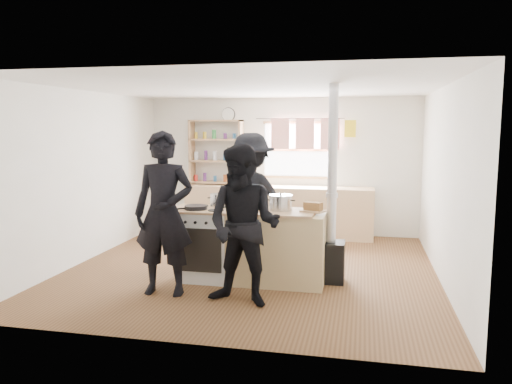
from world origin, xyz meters
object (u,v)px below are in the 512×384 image
Objects in this scene: bread_board at (313,208)px; thermos at (334,179)px; cooking_island at (253,246)px; flue_heater at (331,232)px; stockpot_counter at (281,202)px; stockpot_stove at (219,200)px; person_near_left at (164,214)px; person_far at (251,198)px; roast_tray at (247,206)px; skillet_greens at (196,207)px; person_near_right at (244,226)px.

thermos is at bearing 88.05° from bread_board.
flue_heater is at bearing 11.91° from cooking_island.
stockpot_stove is at bearing 171.12° from stockpot_counter.
cooking_island is at bearing 32.18° from person_near_left.
flue_heater is (0.63, 0.14, -0.38)m from stockpot_counter.
stockpot_counter is 0.16× the size of person_far.
roast_tray is 1.26× the size of bread_board.
person_far is at bearing 99.67° from roast_tray.
person_near_left reaches higher than skillet_greens.
flue_heater is at bearing 0.44° from stockpot_stove.
skillet_greens is at bearing 147.63° from person_near_right.
thermos is at bearing 61.32° from skillet_greens.
person_near_right reaches higher than thermos.
flue_heater reaches higher than roast_tray.
thermos is 2.91m from stockpot_stove.
skillet_greens is 1.23× the size of bread_board.
thermos reaches higher than stockpot_stove.
skillet_greens is at bearing 66.93° from person_near_left.
person_near_left is at bearing -138.22° from roast_tray.
flue_heater is 1.32× the size of person_far.
person_near_left is at bearing -149.91° from stockpot_counter.
person_near_left is 1.02× the size of person_far.
thermos is 2.86m from roast_tray.
stockpot_counter is at bearing 83.37° from person_near_right.
roast_tray is 1.11m from person_near_left.
cooking_island is 1.01m from flue_heater.
roast_tray is at bearing 110.77° from person_near_right.
person_near_left reaches higher than stockpot_counter.
stockpot_counter is 0.12× the size of flue_heater.
bread_board is (1.26, -0.17, -0.03)m from stockpot_stove.
cooking_island is at bearing 105.59° from person_far.
person_far is (-1.09, -1.84, -0.12)m from thermos.
cooking_island is 1.04× the size of person_far.
stockpot_stove is at bearing -179.56° from flue_heater.
bread_board reaches higher than cooking_island.
roast_tray is (-0.94, -2.70, -0.09)m from thermos.
skillet_greens is (-1.57, -2.87, -0.10)m from thermos.
roast_tray is at bearing 179.15° from stockpot_counter.
thermos is at bearing 62.28° from stockpot_stove.
bread_board is at bearing 18.66° from person_near_left.
person_near_left is at bearing -115.66° from stockpot_stove.
stockpot_counter reaches higher than bread_board.
thermos is 0.18× the size of person_near_right.
cooking_island is 4.70× the size of roast_tray.
stockpot_counter is (-0.51, -2.71, -0.03)m from thermos.
roast_tray is at bearing -172.64° from flue_heater.
skillet_greens is 0.16× the size of flue_heater.
bread_board is 0.17× the size of person_near_left.
person_near_right is at bearing -12.94° from person_near_left.
thermos is 3.28m from skillet_greens.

